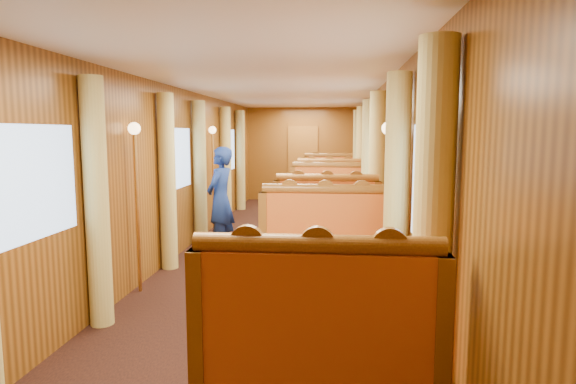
# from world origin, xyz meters

# --- Properties ---
(floor) EXTENTS (3.00, 12.00, 0.01)m
(floor) POSITION_xyz_m (0.00, 0.00, 0.00)
(floor) COLOR black
(floor) RESTS_ON ground
(ceiling) EXTENTS (3.00, 12.00, 0.01)m
(ceiling) POSITION_xyz_m (0.00, 0.00, 2.50)
(ceiling) COLOR silver
(ceiling) RESTS_ON wall_left
(wall_far) EXTENTS (3.00, 0.01, 2.50)m
(wall_far) POSITION_xyz_m (0.00, 6.00, 1.25)
(wall_far) COLOR brown
(wall_far) RESTS_ON floor
(wall_left) EXTENTS (0.01, 12.00, 2.50)m
(wall_left) POSITION_xyz_m (-1.50, 0.00, 1.25)
(wall_left) COLOR brown
(wall_left) RESTS_ON floor
(wall_right) EXTENTS (0.01, 12.00, 2.50)m
(wall_right) POSITION_xyz_m (1.50, 0.00, 1.25)
(wall_right) COLOR brown
(wall_right) RESTS_ON floor
(doorway_far) EXTENTS (0.80, 0.04, 2.00)m
(doorway_far) POSITION_xyz_m (0.00, 5.97, 1.00)
(doorway_far) COLOR #915C21
(doorway_far) RESTS_ON floor
(table_near) EXTENTS (1.05, 0.72, 0.75)m
(table_near) POSITION_xyz_m (0.75, -3.50, 0.38)
(table_near) COLOR white
(table_near) RESTS_ON floor
(banquette_near_aft) EXTENTS (1.30, 0.55, 1.34)m
(banquette_near_aft) POSITION_xyz_m (0.75, -2.49, 0.42)
(banquette_near_aft) COLOR #B83614
(banquette_near_aft) RESTS_ON floor
(table_mid) EXTENTS (1.05, 0.72, 0.75)m
(table_mid) POSITION_xyz_m (0.75, 0.00, 0.38)
(table_mid) COLOR white
(table_mid) RESTS_ON floor
(banquette_mid_fwd) EXTENTS (1.30, 0.55, 1.34)m
(banquette_mid_fwd) POSITION_xyz_m (0.75, -1.01, 0.42)
(banquette_mid_fwd) COLOR #B83614
(banquette_mid_fwd) RESTS_ON floor
(banquette_mid_aft) EXTENTS (1.30, 0.55, 1.34)m
(banquette_mid_aft) POSITION_xyz_m (0.75, 1.01, 0.42)
(banquette_mid_aft) COLOR #B83614
(banquette_mid_aft) RESTS_ON floor
(table_far) EXTENTS (1.05, 0.72, 0.75)m
(table_far) POSITION_xyz_m (0.75, 3.50, 0.38)
(table_far) COLOR white
(table_far) RESTS_ON floor
(banquette_far_fwd) EXTENTS (1.30, 0.55, 1.34)m
(banquette_far_fwd) POSITION_xyz_m (0.75, 2.49, 0.42)
(banquette_far_fwd) COLOR #B83614
(banquette_far_fwd) RESTS_ON floor
(banquette_far_aft) EXTENTS (1.30, 0.55, 1.34)m
(banquette_far_aft) POSITION_xyz_m (0.75, 4.51, 0.42)
(banquette_far_aft) COLOR #B83614
(banquette_far_aft) RESTS_ON floor
(tea_tray) EXTENTS (0.41, 0.37, 0.01)m
(tea_tray) POSITION_xyz_m (0.66, -3.59, 0.76)
(tea_tray) COLOR silver
(tea_tray) RESTS_ON table_near
(teapot_left) EXTENTS (0.17, 0.14, 0.13)m
(teapot_left) POSITION_xyz_m (0.58, -3.60, 0.81)
(teapot_left) COLOR silver
(teapot_left) RESTS_ON tea_tray
(teapot_right) EXTENTS (0.16, 0.13, 0.12)m
(teapot_right) POSITION_xyz_m (0.74, -3.58, 0.81)
(teapot_right) COLOR silver
(teapot_right) RESTS_ON tea_tray
(teapot_back) EXTENTS (0.18, 0.15, 0.12)m
(teapot_back) POSITION_xyz_m (0.68, -3.47, 0.81)
(teapot_back) COLOR silver
(teapot_back) RESTS_ON tea_tray
(fruit_plate) EXTENTS (0.22, 0.22, 0.05)m
(fruit_plate) POSITION_xyz_m (1.06, -3.65, 0.77)
(fruit_plate) COLOR white
(fruit_plate) RESTS_ON table_near
(cup_inboard) EXTENTS (0.08, 0.08, 0.26)m
(cup_inboard) POSITION_xyz_m (0.38, -3.39, 0.86)
(cup_inboard) COLOR white
(cup_inboard) RESTS_ON table_near
(cup_outboard) EXTENTS (0.08, 0.08, 0.26)m
(cup_outboard) POSITION_xyz_m (0.47, -3.27, 0.86)
(cup_outboard) COLOR white
(cup_outboard) RESTS_ON table_near
(rose_vase_mid) EXTENTS (0.06, 0.06, 0.36)m
(rose_vase_mid) POSITION_xyz_m (0.73, -0.03, 0.93)
(rose_vase_mid) COLOR silver
(rose_vase_mid) RESTS_ON table_mid
(rose_vase_far) EXTENTS (0.06, 0.06, 0.36)m
(rose_vase_far) POSITION_xyz_m (0.73, 3.47, 0.93)
(rose_vase_far) COLOR silver
(rose_vase_far) RESTS_ON table_far
(window_left_near) EXTENTS (0.01, 1.20, 0.90)m
(window_left_near) POSITION_xyz_m (-1.49, -3.50, 1.45)
(window_left_near) COLOR #8BADD9
(window_left_near) RESTS_ON wall_left
(curtain_left_near_b) EXTENTS (0.22, 0.22, 2.35)m
(curtain_left_near_b) POSITION_xyz_m (-1.38, -2.72, 1.18)
(curtain_left_near_b) COLOR #C9BB67
(curtain_left_near_b) RESTS_ON floor
(window_right_near) EXTENTS (0.01, 1.20, 0.90)m
(window_right_near) POSITION_xyz_m (1.49, -3.50, 1.45)
(window_right_near) COLOR #8BADD9
(window_right_near) RESTS_ON wall_right
(curtain_right_near_a) EXTENTS (0.22, 0.22, 2.35)m
(curtain_right_near_a) POSITION_xyz_m (1.38, -4.28, 1.18)
(curtain_right_near_a) COLOR #C9BB67
(curtain_right_near_a) RESTS_ON floor
(curtain_right_near_b) EXTENTS (0.22, 0.22, 2.35)m
(curtain_right_near_b) POSITION_xyz_m (1.38, -2.72, 1.18)
(curtain_right_near_b) COLOR #C9BB67
(curtain_right_near_b) RESTS_ON floor
(window_left_mid) EXTENTS (0.01, 1.20, 0.90)m
(window_left_mid) POSITION_xyz_m (-1.49, 0.00, 1.45)
(window_left_mid) COLOR #8BADD9
(window_left_mid) RESTS_ON wall_left
(curtain_left_mid_a) EXTENTS (0.22, 0.22, 2.35)m
(curtain_left_mid_a) POSITION_xyz_m (-1.38, -0.78, 1.18)
(curtain_left_mid_a) COLOR #C9BB67
(curtain_left_mid_a) RESTS_ON floor
(curtain_left_mid_b) EXTENTS (0.22, 0.22, 2.35)m
(curtain_left_mid_b) POSITION_xyz_m (-1.38, 0.78, 1.18)
(curtain_left_mid_b) COLOR #C9BB67
(curtain_left_mid_b) RESTS_ON floor
(window_right_mid) EXTENTS (0.01, 1.20, 0.90)m
(window_right_mid) POSITION_xyz_m (1.49, 0.00, 1.45)
(window_right_mid) COLOR #8BADD9
(window_right_mid) RESTS_ON wall_right
(curtain_right_mid_a) EXTENTS (0.22, 0.22, 2.35)m
(curtain_right_mid_a) POSITION_xyz_m (1.38, -0.78, 1.18)
(curtain_right_mid_a) COLOR #C9BB67
(curtain_right_mid_a) RESTS_ON floor
(curtain_right_mid_b) EXTENTS (0.22, 0.22, 2.35)m
(curtain_right_mid_b) POSITION_xyz_m (1.38, 0.78, 1.18)
(curtain_right_mid_b) COLOR #C9BB67
(curtain_right_mid_b) RESTS_ON floor
(window_left_far) EXTENTS (0.01, 1.20, 0.90)m
(window_left_far) POSITION_xyz_m (-1.49, 3.50, 1.45)
(window_left_far) COLOR #8BADD9
(window_left_far) RESTS_ON wall_left
(curtain_left_far_a) EXTENTS (0.22, 0.22, 2.35)m
(curtain_left_far_a) POSITION_xyz_m (-1.38, 2.72, 1.18)
(curtain_left_far_a) COLOR #C9BB67
(curtain_left_far_a) RESTS_ON floor
(curtain_left_far_b) EXTENTS (0.22, 0.22, 2.35)m
(curtain_left_far_b) POSITION_xyz_m (-1.38, 4.28, 1.18)
(curtain_left_far_b) COLOR #C9BB67
(curtain_left_far_b) RESTS_ON floor
(window_right_far) EXTENTS (0.01, 1.20, 0.90)m
(window_right_far) POSITION_xyz_m (1.49, 3.50, 1.45)
(window_right_far) COLOR #8BADD9
(window_right_far) RESTS_ON wall_right
(curtain_right_far_a) EXTENTS (0.22, 0.22, 2.35)m
(curtain_right_far_a) POSITION_xyz_m (1.38, 2.72, 1.18)
(curtain_right_far_a) COLOR #C9BB67
(curtain_right_far_a) RESTS_ON floor
(curtain_right_far_b) EXTENTS (0.22, 0.22, 2.35)m
(curtain_right_far_b) POSITION_xyz_m (1.38, 4.28, 1.18)
(curtain_right_far_b) COLOR #C9BB67
(curtain_right_far_b) RESTS_ON floor
(sconce_left_fore) EXTENTS (0.14, 0.14, 1.95)m
(sconce_left_fore) POSITION_xyz_m (-1.40, -1.75, 1.38)
(sconce_left_fore) COLOR #BF8C3F
(sconce_left_fore) RESTS_ON floor
(sconce_right_fore) EXTENTS (0.14, 0.14, 1.95)m
(sconce_right_fore) POSITION_xyz_m (1.40, -1.75, 1.38)
(sconce_right_fore) COLOR #BF8C3F
(sconce_right_fore) RESTS_ON floor
(sconce_left_aft) EXTENTS (0.14, 0.14, 1.95)m
(sconce_left_aft) POSITION_xyz_m (-1.40, 1.75, 1.38)
(sconce_left_aft) COLOR #BF8C3F
(sconce_left_aft) RESTS_ON floor
(sconce_right_aft) EXTENTS (0.14, 0.14, 1.95)m
(sconce_right_aft) POSITION_xyz_m (1.40, 1.75, 1.38)
(sconce_right_aft) COLOR #BF8C3F
(sconce_right_aft) RESTS_ON floor
(steward) EXTENTS (0.51, 0.66, 1.62)m
(steward) POSITION_xyz_m (-0.91, 0.26, 0.81)
(steward) COLOR navy
(steward) RESTS_ON floor
(passenger) EXTENTS (0.40, 0.44, 0.76)m
(passenger) POSITION_xyz_m (0.75, 0.80, 0.74)
(passenger) COLOR beige
(passenger) RESTS_ON banquette_mid_aft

